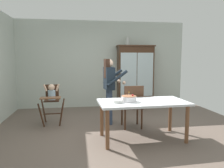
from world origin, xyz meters
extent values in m
plane|color=#66564C|center=(0.00, 0.00, 0.00)|extent=(6.24, 6.24, 0.00)
cube|color=beige|center=(0.00, 2.63, 1.35)|extent=(5.32, 0.06, 2.70)
cube|color=#422819|center=(1.01, 2.37, 0.95)|extent=(1.10, 0.42, 1.90)
cube|color=#422819|center=(1.01, 2.37, 1.92)|extent=(1.16, 0.48, 0.04)
cube|color=silver|center=(0.75, 2.15, 1.05)|extent=(0.50, 0.01, 1.33)
cube|color=silver|center=(1.27, 2.15, 1.05)|extent=(0.50, 0.01, 1.33)
cube|color=#422819|center=(1.01, 2.37, 1.05)|extent=(1.02, 0.36, 0.02)
cylinder|color=#B2B7B2|center=(0.76, 2.37, 2.05)|extent=(0.13, 0.13, 0.22)
cylinder|color=#B2B7B2|center=(0.76, 2.37, 2.19)|extent=(0.07, 0.07, 0.05)
cylinder|color=#422819|center=(-1.59, 0.66, 0.28)|extent=(0.13, 0.14, 0.56)
cylinder|color=#422819|center=(-1.15, 0.67, 0.28)|extent=(0.14, 0.13, 0.56)
cylinder|color=#422819|center=(-1.60, 1.10, 0.28)|extent=(0.14, 0.13, 0.56)
cylinder|color=#422819|center=(-1.16, 1.11, 0.28)|extent=(0.13, 0.14, 0.56)
cube|color=#422819|center=(-1.37, 0.88, 0.25)|extent=(0.42, 0.05, 0.02)
cube|color=#422819|center=(-1.37, 0.88, 0.57)|extent=(0.35, 0.35, 0.02)
cube|color=#422819|center=(-1.38, 1.04, 0.76)|extent=(0.31, 0.04, 0.34)
cube|color=brown|center=(-1.37, 0.61, 0.68)|extent=(0.45, 0.25, 0.02)
cylinder|color=#9EBCD1|center=(-1.37, 0.90, 0.70)|extent=(0.17, 0.17, 0.22)
sphere|color=beige|center=(-1.37, 0.90, 0.87)|extent=(0.15, 0.15, 0.15)
cylinder|color=beige|center=(-1.51, 0.90, 0.86)|extent=(0.10, 0.05, 0.17)
cylinder|color=beige|center=(-1.23, 0.91, 0.86)|extent=(0.10, 0.05, 0.17)
cylinder|color=#33425B|center=(-0.04, 0.65, 0.41)|extent=(0.11, 0.11, 0.82)
cylinder|color=#33425B|center=(-0.06, 0.82, 0.41)|extent=(0.11, 0.11, 0.82)
cube|color=#19232D|center=(-0.05, 0.74, 1.08)|extent=(0.24, 0.38, 0.52)
cube|color=white|center=(0.06, 0.75, 1.08)|extent=(0.01, 0.06, 0.49)
sphere|color=beige|center=(-0.05, 0.74, 1.43)|extent=(0.19, 0.19, 0.19)
cube|color=#382319|center=(-0.10, 0.73, 1.31)|extent=(0.12, 0.21, 0.44)
cylinder|color=#19232D|center=(0.11, 0.55, 1.10)|extent=(0.50, 0.12, 0.37)
sphere|color=beige|center=(0.27, 0.57, 0.99)|extent=(0.08, 0.08, 0.08)
cylinder|color=#19232D|center=(0.07, 0.95, 1.10)|extent=(0.50, 0.12, 0.37)
sphere|color=beige|center=(0.23, 0.97, 0.99)|extent=(0.08, 0.08, 0.08)
cube|color=silver|center=(0.44, -0.34, 0.72)|extent=(1.68, 0.91, 0.04)
cylinder|color=brown|center=(-0.28, -0.71, 0.35)|extent=(0.07, 0.07, 0.70)
cylinder|color=brown|center=(1.19, -0.65, 0.35)|extent=(0.07, 0.07, 0.70)
cylinder|color=brown|center=(-0.30, -0.03, 0.35)|extent=(0.07, 0.07, 0.70)
cylinder|color=brown|center=(1.16, 0.02, 0.35)|extent=(0.07, 0.07, 0.70)
cylinder|color=white|center=(0.17, -0.34, 0.79)|extent=(0.28, 0.28, 0.10)
cylinder|color=#935B3D|center=(0.17, -0.34, 0.84)|extent=(0.27, 0.27, 0.01)
cylinder|color=#F2E5CC|center=(0.17, -0.34, 0.88)|extent=(0.01, 0.01, 0.06)
cone|color=yellow|center=(0.17, -0.34, 0.92)|extent=(0.02, 0.02, 0.02)
sphere|color=red|center=(0.24, -0.37, 0.87)|extent=(0.04, 0.04, 0.04)
cylinder|color=silver|center=(-0.05, -0.43, 0.77)|extent=(0.18, 0.18, 0.05)
cylinder|color=#422819|center=(0.60, 0.59, 0.23)|extent=(0.04, 0.04, 0.45)
cylinder|color=#422819|center=(0.23, 0.59, 0.23)|extent=(0.04, 0.04, 0.45)
cylinder|color=#422819|center=(0.60, 0.22, 0.23)|extent=(0.04, 0.04, 0.45)
cylinder|color=#422819|center=(0.23, 0.22, 0.23)|extent=(0.04, 0.04, 0.45)
cube|color=#473D38|center=(0.41, 0.40, 0.47)|extent=(0.44, 0.44, 0.03)
cube|color=#422819|center=(0.41, 0.20, 0.72)|extent=(0.42, 0.04, 0.48)
cylinder|color=#422819|center=(0.60, 0.20, 0.72)|extent=(0.03, 0.03, 0.48)
cylinder|color=#422819|center=(0.22, 0.20, 0.72)|extent=(0.03, 0.03, 0.48)
camera|label=1|loc=(-0.74, -4.18, 1.54)|focal=34.42mm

